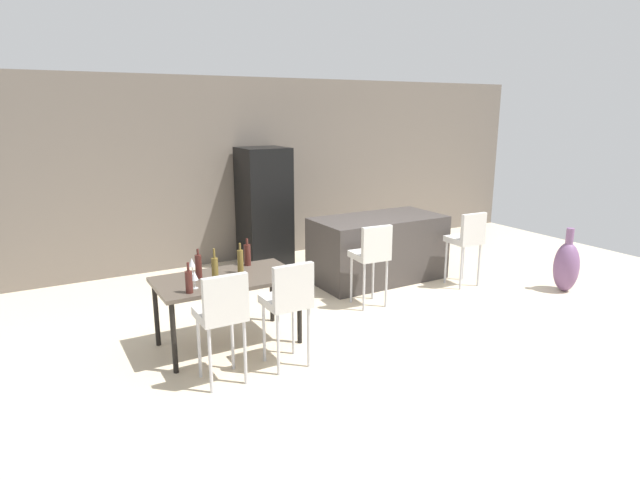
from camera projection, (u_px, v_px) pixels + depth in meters
ground_plane at (395, 309)px, 6.56m from camera, size 10.00×10.00×0.00m
back_wall at (283, 168)px, 8.84m from camera, size 10.00×0.12×2.90m
kitchen_island at (378, 248)px, 7.61m from camera, size 1.88×0.94×0.92m
bar_chair_left at (372, 253)px, 6.49m from camera, size 0.43×0.43×1.05m
bar_chair_middle at (467, 237)px, 7.26m from camera, size 0.42×0.42×1.05m
dining_table at (227, 283)px, 5.42m from camera, size 1.44×0.81×0.74m
dining_chair_near at (222, 311)px, 4.62m from camera, size 0.40×0.40×1.05m
dining_chair_far at (288, 298)px, 4.93m from camera, size 0.40×0.40×1.05m
wine_bottle_far at (247, 255)px, 5.79m from camera, size 0.08×0.08×0.30m
wine_bottle_right at (215, 269)px, 5.25m from camera, size 0.07×0.07×0.34m
wine_bottle_near at (189, 281)px, 4.92m from camera, size 0.07×0.07×0.30m
wine_bottle_corner at (198, 266)px, 5.35m from camera, size 0.07×0.07×0.31m
wine_bottle_middle at (240, 261)px, 5.51m from camera, size 0.06×0.06×0.32m
wine_glass_left at (192, 263)px, 5.48m from camera, size 0.07×0.07×0.17m
wine_glass_end at (195, 276)px, 5.04m from camera, size 0.07×0.07×0.17m
refrigerator at (264, 206)px, 8.34m from camera, size 0.72×0.68×1.84m
floor_vase at (566, 266)px, 7.13m from camera, size 0.33×0.33×0.88m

